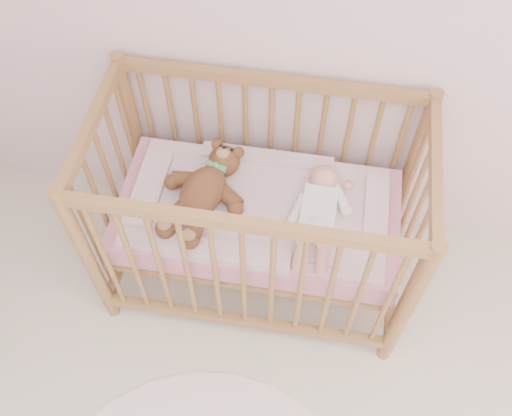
# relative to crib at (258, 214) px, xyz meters

# --- Properties ---
(crib) EXTENTS (1.36, 0.76, 1.00)m
(crib) POSITION_rel_crib_xyz_m (0.00, 0.00, 0.00)
(crib) COLOR #9B7141
(crib) RESTS_ON floor
(mattress) EXTENTS (1.22, 0.62, 0.13)m
(mattress) POSITION_rel_crib_xyz_m (0.00, 0.00, -0.01)
(mattress) COLOR #CB7E9F
(mattress) RESTS_ON crib
(blanket) EXTENTS (1.10, 0.58, 0.06)m
(blanket) POSITION_rel_crib_xyz_m (0.00, 0.00, 0.06)
(blanket) COLOR pink
(blanket) RESTS_ON mattress
(baby) EXTENTS (0.28, 0.55, 0.13)m
(baby) POSITION_rel_crib_xyz_m (0.26, -0.02, 0.14)
(baby) COLOR white
(baby) RESTS_ON blanket
(teddy_bear) EXTENTS (0.53, 0.64, 0.15)m
(teddy_bear) POSITION_rel_crib_xyz_m (-0.23, -0.02, 0.15)
(teddy_bear) COLOR brown
(teddy_bear) RESTS_ON blanket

